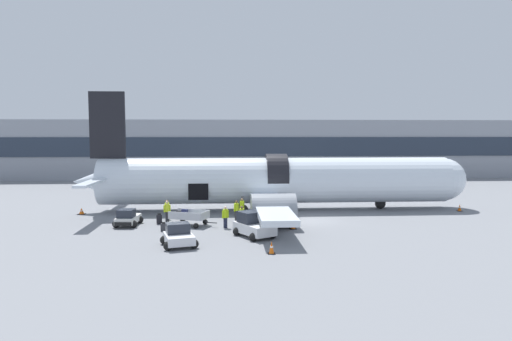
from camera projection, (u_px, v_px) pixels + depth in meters
name	position (u px, v px, depth m)	size (l,w,h in m)	color
ground_plane	(309.00, 221.00, 36.20)	(500.00, 500.00, 0.00)	slate
terminal_strip	(266.00, 148.00, 74.77)	(94.25, 13.53, 8.93)	gray
airplane	(271.00, 181.00, 41.03)	(35.40, 28.47, 10.55)	silver
baggage_tug_lead	(128.00, 218.00, 34.14)	(1.97, 2.79, 1.30)	silver
baggage_tug_mid	(179.00, 236.00, 28.03)	(2.49, 2.80, 1.38)	silver
baggage_tug_rear	(253.00, 226.00, 30.60)	(2.91, 3.46, 1.65)	white
baggage_cart_loading	(190.00, 218.00, 34.22)	(3.67, 2.59, 1.17)	#B7BABF
ground_crew_loader_a	(242.00, 208.00, 37.24)	(0.46, 0.57, 1.63)	#1E2338
ground_crew_loader_b	(167.00, 211.00, 35.75)	(0.57, 0.46, 1.63)	#2D2D33
ground_crew_driver	(236.00, 210.00, 36.30)	(0.51, 0.51, 1.59)	#2D2D33
ground_crew_supervisor	(225.00, 217.00, 33.34)	(0.54, 0.48, 1.59)	#1E2338
ground_crew_helper	(242.00, 216.00, 33.67)	(0.51, 0.51, 1.58)	#1E2338
ground_crew_marshal	(167.00, 209.00, 36.78)	(0.37, 0.54, 1.57)	black
suitcase_on_tarmac_upright	(164.00, 227.00, 32.24)	(0.40, 0.29, 0.67)	#2D2D33
suitcase_on_tarmac_spare	(159.00, 219.00, 34.77)	(0.44, 0.32, 0.83)	black
safety_cone_nose	(460.00, 208.00, 40.61)	(0.44, 0.44, 0.63)	black
safety_cone_engine_left	(272.00, 248.00, 26.22)	(0.43, 0.43, 0.74)	black
safety_cone_wingtip	(293.00, 225.00, 33.06)	(0.51, 0.51, 0.59)	black
safety_cone_tail	(82.00, 211.00, 39.05)	(0.62, 0.62, 0.55)	black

